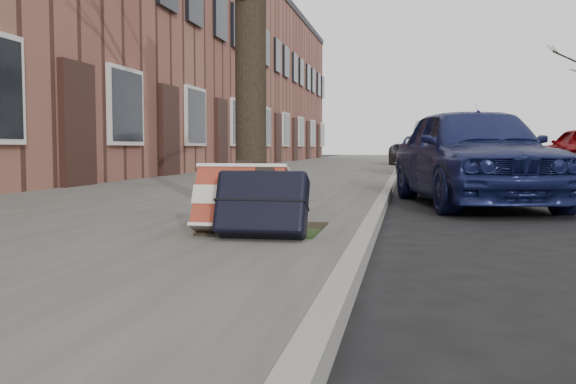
% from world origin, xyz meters
% --- Properties ---
extents(near_sidewalk, '(5.00, 70.00, 0.12)m').
position_xyz_m(near_sidewalk, '(-3.70, 15.00, 0.06)').
color(near_sidewalk, slate).
rests_on(near_sidewalk, ground).
extents(house_near, '(6.80, 40.00, 7.00)m').
position_xyz_m(house_near, '(-9.60, 16.00, 3.50)').
color(house_near, brown).
rests_on(house_near, ground).
extents(dirt_patch, '(0.85, 0.85, 0.02)m').
position_xyz_m(dirt_patch, '(-2.00, 1.20, 0.13)').
color(dirt_patch, black).
rests_on(dirt_patch, near_sidewalk).
extents(suitcase_red, '(0.66, 0.38, 0.50)m').
position_xyz_m(suitcase_red, '(-2.11, 0.87, 0.37)').
color(suitcase_red, maroon).
rests_on(suitcase_red, near_sidewalk).
extents(suitcase_navy, '(0.62, 0.36, 0.48)m').
position_xyz_m(suitcase_navy, '(-1.91, 0.71, 0.36)').
color(suitcase_navy, black).
rests_on(suitcase_navy, near_sidewalk).
extents(car_near_front, '(2.23, 4.03, 1.30)m').
position_xyz_m(car_near_front, '(-0.13, 4.99, 0.65)').
color(car_near_front, '#151C4C').
rests_on(car_near_front, ground).
extents(car_near_mid, '(2.02, 4.43, 1.41)m').
position_xyz_m(car_near_mid, '(-0.02, 12.66, 0.70)').
color(car_near_mid, '#A7AAAE').
rests_on(car_near_mid, ground).
extents(car_near_back, '(2.94, 4.90, 1.27)m').
position_xyz_m(car_near_back, '(-0.28, 20.63, 0.64)').
color(car_near_back, '#3B3B40').
rests_on(car_near_back, ground).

